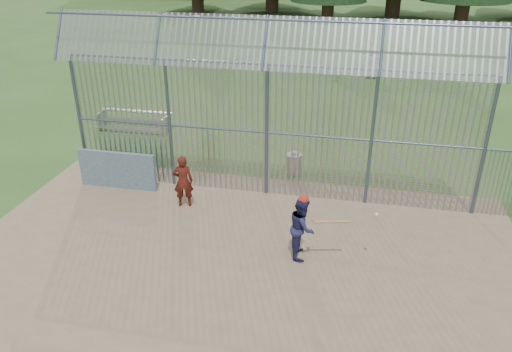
% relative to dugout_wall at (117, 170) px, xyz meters
% --- Properties ---
extents(ground, '(120.00, 120.00, 0.00)m').
position_rel_dugout_wall_xyz_m(ground, '(4.60, -2.90, -0.62)').
color(ground, '#2D511E').
rests_on(ground, ground).
extents(dirt_infield, '(14.00, 10.00, 0.02)m').
position_rel_dugout_wall_xyz_m(dirt_infield, '(4.60, -3.40, -0.61)').
color(dirt_infield, '#756047').
rests_on(dirt_infield, ground).
extents(dugout_wall, '(2.50, 0.12, 1.20)m').
position_rel_dugout_wall_xyz_m(dugout_wall, '(0.00, 0.00, 0.00)').
color(dugout_wall, '#38566B').
rests_on(dugout_wall, dirt_infield).
extents(batter, '(0.68, 0.83, 1.58)m').
position_rel_dugout_wall_xyz_m(batter, '(6.08, -2.47, 0.19)').
color(batter, '#222450').
rests_on(batter, dirt_infield).
extents(onlooker, '(0.65, 0.52, 1.58)m').
position_rel_dugout_wall_xyz_m(onlooker, '(2.40, -0.68, 0.19)').
color(onlooker, maroon).
rests_on(onlooker, dirt_infield).
extents(bg_kid_standing, '(0.88, 0.61, 1.72)m').
position_rel_dugout_wall_xyz_m(bg_kid_standing, '(7.73, 15.24, 0.24)').
color(bg_kid_standing, slate).
rests_on(bg_kid_standing, ground).
extents(bg_kid_seated, '(0.47, 0.46, 0.80)m').
position_rel_dugout_wall_xyz_m(bg_kid_seated, '(6.01, 14.07, -0.22)').
color(bg_kid_seated, slate).
rests_on(bg_kid_seated, ground).
extents(batting_gear, '(1.89, 0.40, 0.61)m').
position_rel_dugout_wall_xyz_m(batting_gear, '(6.27, -2.50, 0.86)').
color(batting_gear, red).
rests_on(batting_gear, ground).
extents(trash_can, '(0.56, 0.56, 0.82)m').
position_rel_dugout_wall_xyz_m(trash_can, '(5.24, 2.09, -0.24)').
color(trash_can, '#92949A').
rests_on(trash_can, ground).
extents(bleacher, '(3.00, 0.95, 0.72)m').
position_rel_dugout_wall_xyz_m(bleacher, '(-1.69, 4.88, -0.21)').
color(bleacher, gray).
rests_on(bleacher, ground).
extents(backstop_fence, '(20.09, 0.81, 5.30)m').
position_rel_dugout_wall_xyz_m(backstop_fence, '(6.41, 0.53, 1.74)').
color(backstop_fence, '#47566B').
rests_on(backstop_fence, ground).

